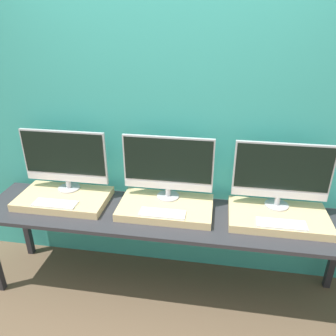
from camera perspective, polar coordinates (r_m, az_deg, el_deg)
ground_plane at (r=2.70m, az=-1.66°, el=-24.29°), size 12.00×12.00×0.00m
wall_back at (r=2.50m, az=0.73°, el=7.73°), size 8.00×0.04×2.60m
workbench at (r=2.47m, az=-0.60°, el=-9.25°), size 2.77×0.58×0.72m
wooden_riser_left at (r=2.70m, az=-17.68°, el=-5.08°), size 0.69×0.41×0.06m
monitor_left at (r=2.65m, az=-17.55°, el=1.60°), size 0.67×0.17×0.49m
keyboard_left at (r=2.58m, az=-19.08°, el=-5.87°), size 0.33×0.11×0.01m
wooden_riser_center at (r=2.46m, az=-0.40°, el=-6.86°), size 0.69×0.41×0.06m
monitor_center at (r=2.41m, az=-0.01°, el=0.44°), size 0.67×0.17×0.49m
keyboard_center at (r=2.33m, az=-0.97°, el=-7.87°), size 0.33×0.11×0.01m
wooden_riser_right at (r=2.48m, az=18.58°, el=-8.10°), size 0.69×0.41×0.06m
monitor_right at (r=2.43m, az=19.20°, el=-0.86°), size 0.67×0.17×0.49m
keyboard_right at (r=2.35m, az=19.15°, el=-9.17°), size 0.33×0.11×0.01m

